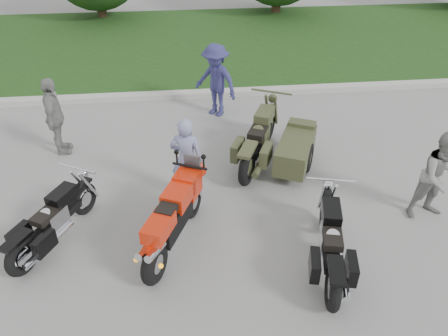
{
  "coord_description": "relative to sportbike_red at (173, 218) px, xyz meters",
  "views": [
    {
      "loc": [
        -0.0,
        -4.63,
        4.99
      ],
      "look_at": [
        0.62,
        1.43,
        0.8
      ],
      "focal_mm": 35.0,
      "sensor_mm": 36.0,
      "label": 1
    }
  ],
  "objects": [
    {
      "name": "ground",
      "position": [
        0.26,
        -0.47,
        -0.6
      ],
      "size": [
        80.0,
        80.0,
        0.0
      ],
      "primitive_type": "plane",
      "color": "gray",
      "rests_on": "ground"
    },
    {
      "name": "curb",
      "position": [
        0.26,
        5.53,
        -0.53
      ],
      "size": [
        60.0,
        0.3,
        0.15
      ],
      "primitive_type": "cube",
      "color": "#B2B0A7",
      "rests_on": "ground"
    },
    {
      "name": "grass_strip",
      "position": [
        0.26,
        9.68,
        -0.53
      ],
      "size": [
        60.0,
        8.0,
        0.14
      ],
      "primitive_type": "cube",
      "color": "#2D521C",
      "rests_on": "ground"
    },
    {
      "name": "sportbike_red",
      "position": [
        0.0,
        0.0,
        0.0
      ],
      "size": [
        1.03,
        2.03,
        1.02
      ],
      "rotation": [
        0.0,
        0.0,
        -0.41
      ],
      "color": "black",
      "rests_on": "ground"
    },
    {
      "name": "cruiser_left",
      "position": [
        -1.91,
        0.28,
        -0.19
      ],
      "size": [
        1.09,
        1.9,
        0.8
      ],
      "rotation": [
        0.0,
        0.0,
        -0.49
      ],
      "color": "black",
      "rests_on": "ground"
    },
    {
      "name": "cruiser_right",
      "position": [
        2.28,
        -0.67,
        -0.16
      ],
      "size": [
        0.64,
        2.19,
        0.85
      ],
      "rotation": [
        0.0,
        0.0,
        -0.23
      ],
      "color": "black",
      "rests_on": "ground"
    },
    {
      "name": "cruiser_sidecar",
      "position": [
        2.11,
        2.11,
        -0.15
      ],
      "size": [
        1.81,
        2.34,
        0.96
      ],
      "rotation": [
        0.0,
        0.0,
        -0.43
      ],
      "color": "black",
      "rests_on": "ground"
    },
    {
      "name": "person_stripe",
      "position": [
        0.26,
        1.29,
        0.2
      ],
      "size": [
        0.67,
        0.53,
        1.61
      ],
      "primitive_type": "imported",
      "rotation": [
        0.0,
        0.0,
        2.86
      ],
      "color": "#8488B4",
      "rests_on": "ground"
    },
    {
      "name": "person_grey",
      "position": [
        4.4,
        0.34,
        0.2
      ],
      "size": [
        0.84,
        0.7,
        1.6
      ],
      "primitive_type": "imported",
      "rotation": [
        0.0,
        0.0,
        0.12
      ],
      "color": "gray",
      "rests_on": "ground"
    },
    {
      "name": "person_denim",
      "position": [
        1.05,
        4.49,
        0.27
      ],
      "size": [
        1.28,
        1.24,
        1.75
      ],
      "primitive_type": "imported",
      "rotation": [
        0.0,
        0.0,
        -0.73
      ],
      "color": "navy",
      "rests_on": "ground"
    },
    {
      "name": "person_back",
      "position": [
        -2.36,
        3.09,
        0.23
      ],
      "size": [
        0.48,
        1.0,
        1.66
      ],
      "primitive_type": "imported",
      "rotation": [
        0.0,
        0.0,
        1.65
      ],
      "color": "gray",
      "rests_on": "ground"
    }
  ]
}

